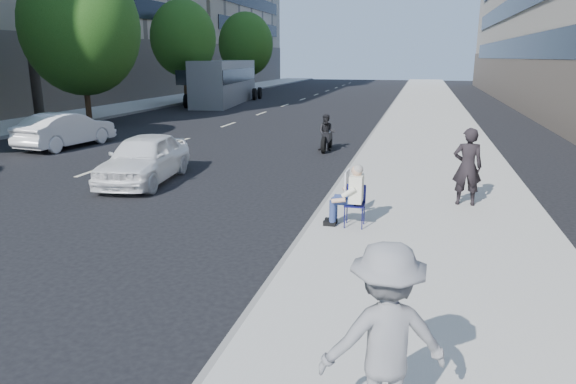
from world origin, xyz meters
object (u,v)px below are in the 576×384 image
(seated_protester, at_px, (350,192))
(bus, at_px, (225,82))
(motorcycle, at_px, (327,134))
(pedestrian_woman, at_px, (467,167))
(white_sedan_mid, at_px, (66,130))
(white_sedan_near, at_px, (144,158))
(jogger, at_px, (385,339))

(seated_protester, xyz_separation_m, bus, (-13.85, 28.68, 0.76))
(motorcycle, relative_size, bus, 0.17)
(pedestrian_woman, bearing_deg, bus, -59.80)
(pedestrian_woman, distance_m, white_sedan_mid, 15.96)
(white_sedan_near, height_order, bus, bus)
(seated_protester, height_order, white_sedan_near, seated_protester)
(pedestrian_woman, bearing_deg, white_sedan_mid, -21.15)
(white_sedan_mid, distance_m, motorcycle, 10.54)
(pedestrian_woman, xyz_separation_m, white_sedan_mid, (-15.02, 5.38, -0.37))
(seated_protester, relative_size, motorcycle, 0.64)
(jogger, bearing_deg, seated_protester, -99.83)
(seated_protester, xyz_separation_m, motorcycle, (-2.20, 9.46, -0.24))
(jogger, height_order, motorcycle, jogger)
(white_sedan_mid, height_order, motorcycle, motorcycle)
(pedestrian_woman, distance_m, motorcycle, 8.59)
(jogger, xyz_separation_m, white_sedan_mid, (-13.71, 13.56, -0.37))
(seated_protester, distance_m, motorcycle, 9.72)
(jogger, relative_size, white_sedan_near, 0.45)
(seated_protester, xyz_separation_m, white_sedan_near, (-6.42, 3.00, -0.17))
(pedestrian_woman, height_order, white_sedan_near, pedestrian_woman)
(jogger, height_order, white_sedan_near, jogger)
(seated_protester, xyz_separation_m, white_sedan_mid, (-12.58, 7.63, -0.17))
(white_sedan_near, bearing_deg, jogger, -56.61)
(white_sedan_mid, bearing_deg, white_sedan_near, 149.89)
(motorcycle, bearing_deg, white_sedan_near, -126.61)
(white_sedan_near, bearing_deg, seated_protester, -31.85)
(white_sedan_near, distance_m, white_sedan_mid, 7.71)
(white_sedan_near, relative_size, bus, 0.33)
(seated_protester, xyz_separation_m, pedestrian_woman, (2.44, 2.25, 0.20))
(white_sedan_mid, xyz_separation_m, motorcycle, (10.38, 1.83, -0.06))
(bus, bearing_deg, motorcycle, -66.48)
(seated_protester, bearing_deg, motorcycle, 103.09)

